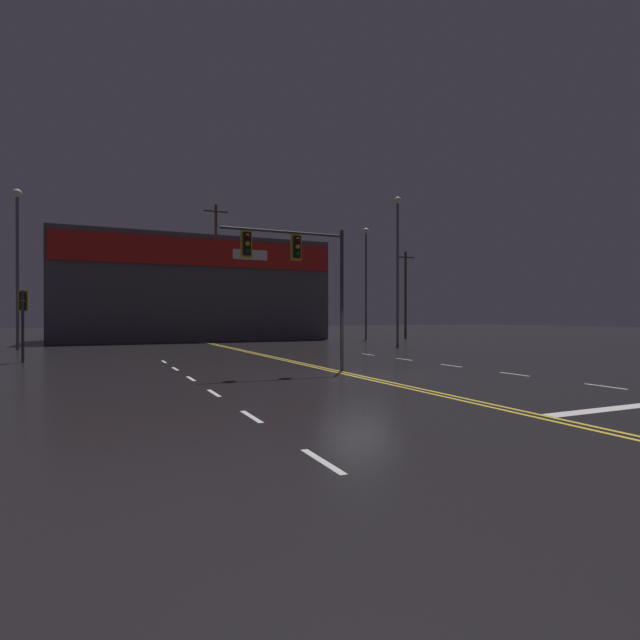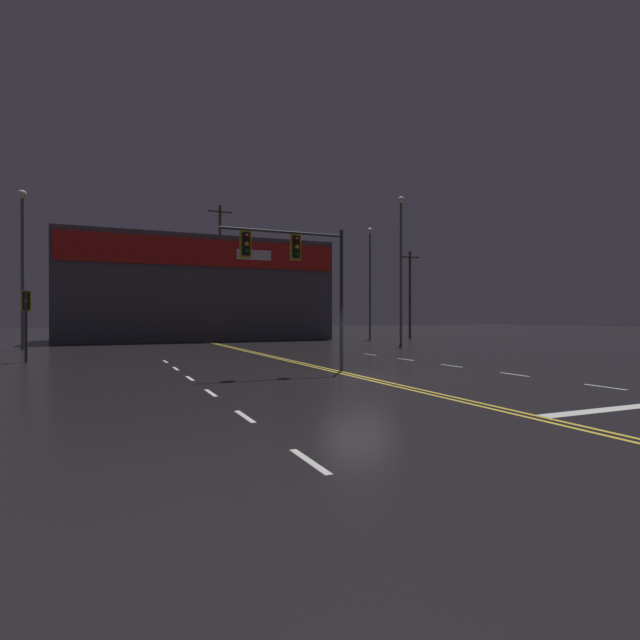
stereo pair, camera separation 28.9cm
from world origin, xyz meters
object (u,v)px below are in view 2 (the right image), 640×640
Objects in this scene: traffic_signal_median at (294,261)px; streetlight_far_left at (401,253)px; streetlight_near_left at (370,269)px; streetlight_median_approach at (22,249)px; traffic_signal_corner_northwest at (26,309)px.

traffic_signal_median is 21.24m from streetlight_far_left.
streetlight_near_left is 0.93× the size of streetlight_far_left.
streetlight_median_approach is (-11.42, 19.94, 2.31)m from traffic_signal_median.
streetlight_far_left reaches higher than streetlight_near_left.
streetlight_far_left is (25.99, -4.76, 0.57)m from streetlight_median_approach.
streetlight_near_left is 28.72m from streetlight_median_approach.
streetlight_median_approach is at bearing 119.81° from traffic_signal_median.
traffic_signal_corner_northwest is (-9.97, 9.57, -1.76)m from traffic_signal_median.
streetlight_near_left reaches higher than traffic_signal_median.
traffic_signal_corner_northwest is at bearing 136.16° from traffic_signal_median.
traffic_signal_corner_northwest is 0.30× the size of streetlight_far_left.
streetlight_median_approach reaches higher than traffic_signal_corner_northwest.
streetlight_near_left is 1.03× the size of streetlight_median_approach.
traffic_signal_corner_northwest is 11.24m from streetlight_median_approach.
traffic_signal_corner_northwest is 0.32× the size of streetlight_near_left.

